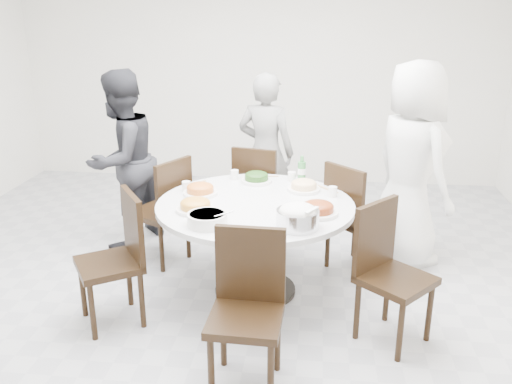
# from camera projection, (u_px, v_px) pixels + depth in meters

# --- Properties ---
(floor) EXTENTS (6.00, 6.00, 0.01)m
(floor) POSITION_uv_depth(u_px,v_px,m) (218.00, 290.00, 4.35)
(floor) COLOR #AAABAF
(floor) RESTS_ON ground
(wall_back) EXTENTS (6.00, 0.01, 2.80)m
(wall_back) POSITION_uv_depth(u_px,v_px,m) (259.00, 71.00, 6.71)
(wall_back) COLOR white
(wall_back) RESTS_ON ground
(dining_table) EXTENTS (1.50, 1.50, 0.75)m
(dining_table) POSITION_uv_depth(u_px,v_px,m) (255.00, 248.00, 4.22)
(dining_table) COLOR silver
(dining_table) RESTS_ON floor
(chair_ne) EXTENTS (0.59, 0.59, 0.95)m
(chair_ne) POSITION_uv_depth(u_px,v_px,m) (358.00, 217.00, 4.56)
(chair_ne) COLOR black
(chair_ne) RESTS_ON floor
(chair_n) EXTENTS (0.50, 0.50, 0.95)m
(chair_n) POSITION_uv_depth(u_px,v_px,m) (260.00, 192.00, 5.16)
(chair_n) COLOR black
(chair_n) RESTS_ON floor
(chair_nw) EXTENTS (0.57, 0.57, 0.95)m
(chair_nw) POSITION_uv_depth(u_px,v_px,m) (159.00, 210.00, 4.72)
(chair_nw) COLOR black
(chair_nw) RESTS_ON floor
(chair_sw) EXTENTS (0.58, 0.58, 0.95)m
(chair_sw) POSITION_uv_depth(u_px,v_px,m) (109.00, 262.00, 3.77)
(chair_sw) COLOR black
(chair_sw) RESTS_ON floor
(chair_s) EXTENTS (0.43, 0.43, 0.95)m
(chair_s) POSITION_uv_depth(u_px,v_px,m) (245.00, 316.00, 3.11)
(chair_s) COLOR black
(chair_s) RESTS_ON floor
(chair_se) EXTENTS (0.59, 0.59, 0.95)m
(chair_se) POSITION_uv_depth(u_px,v_px,m) (396.00, 277.00, 3.56)
(chair_se) COLOR black
(chair_se) RESTS_ON floor
(diner_right) EXTENTS (0.91, 1.02, 1.76)m
(diner_right) POSITION_uv_depth(u_px,v_px,m) (411.00, 165.00, 4.60)
(diner_right) COLOR silver
(diner_right) RESTS_ON floor
(diner_middle) EXTENTS (0.65, 0.51, 1.57)m
(diner_middle) POSITION_uv_depth(u_px,v_px,m) (266.00, 152.00, 5.36)
(diner_middle) COLOR black
(diner_middle) RESTS_ON floor
(diner_left) EXTENTS (0.87, 0.97, 1.64)m
(diner_left) POSITION_uv_depth(u_px,v_px,m) (122.00, 160.00, 4.96)
(diner_left) COLOR black
(diner_left) RESTS_ON floor
(dish_greens) EXTENTS (0.25, 0.25, 0.07)m
(dish_greens) POSITION_uv_depth(u_px,v_px,m) (257.00, 179.00, 4.56)
(dish_greens) COLOR white
(dish_greens) RESTS_ON dining_table
(dish_pale) EXTENTS (0.26, 0.26, 0.07)m
(dish_pale) POSITION_uv_depth(u_px,v_px,m) (304.00, 187.00, 4.35)
(dish_pale) COLOR white
(dish_pale) RESTS_ON dining_table
(dish_orange) EXTENTS (0.27, 0.27, 0.07)m
(dish_orange) POSITION_uv_depth(u_px,v_px,m) (200.00, 190.00, 4.26)
(dish_orange) COLOR white
(dish_orange) RESTS_ON dining_table
(dish_redbrown) EXTENTS (0.29, 0.29, 0.07)m
(dish_redbrown) POSITION_uv_depth(u_px,v_px,m) (318.00, 210.00, 3.86)
(dish_redbrown) COLOR white
(dish_redbrown) RESTS_ON dining_table
(dish_tofu) EXTENTS (0.28, 0.28, 0.07)m
(dish_tofu) POSITION_uv_depth(u_px,v_px,m) (195.00, 206.00, 3.92)
(dish_tofu) COLOR white
(dish_tofu) RESTS_ON dining_table
(rice_bowl) EXTENTS (0.29, 0.29, 0.12)m
(rice_bowl) POSITION_uv_depth(u_px,v_px,m) (298.00, 219.00, 3.62)
(rice_bowl) COLOR silver
(rice_bowl) RESTS_ON dining_table
(soup_bowl) EXTENTS (0.27, 0.27, 0.08)m
(soup_bowl) POSITION_uv_depth(u_px,v_px,m) (207.00, 219.00, 3.67)
(soup_bowl) COLOR white
(soup_bowl) RESTS_ON dining_table
(beverage_bottle) EXTENTS (0.07, 0.07, 0.23)m
(beverage_bottle) POSITION_uv_depth(u_px,v_px,m) (302.00, 169.00, 4.53)
(beverage_bottle) COLOR #327E3B
(beverage_bottle) RESTS_ON dining_table
(tea_cups) EXTENTS (0.07, 0.07, 0.08)m
(tea_cups) POSITION_uv_depth(u_px,v_px,m) (265.00, 175.00, 4.63)
(tea_cups) COLOR white
(tea_cups) RESTS_ON dining_table
(chopsticks) EXTENTS (0.24, 0.04, 0.01)m
(chopsticks) POSITION_uv_depth(u_px,v_px,m) (264.00, 175.00, 4.75)
(chopsticks) COLOR tan
(chopsticks) RESTS_ON dining_table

